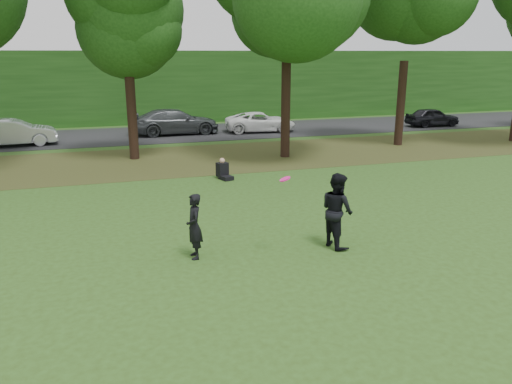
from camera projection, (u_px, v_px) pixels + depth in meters
ground at (305, 267)px, 11.71m from camera, size 120.00×120.00×0.00m
leaf_litter at (201, 159)px, 23.68m from camera, size 60.00×7.00×0.01m
street at (177, 133)px, 31.05m from camera, size 70.00×7.00×0.02m
far_hedge at (163, 87)px, 35.91m from camera, size 70.00×3.00×5.00m
player_left at (194, 226)px, 12.06m from camera, size 0.39×0.59×1.62m
player_right at (337, 210)px, 12.77m from camera, size 0.89×1.06×1.95m
parked_cars at (144, 125)px, 29.36m from camera, size 37.80×3.61×1.53m
frisbee at (285, 179)px, 11.85m from camera, size 0.34×0.36×0.16m
seated_person at (223, 171)px, 19.87m from camera, size 0.62×0.82×0.83m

